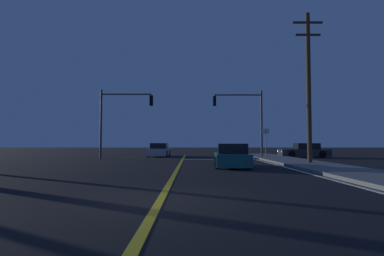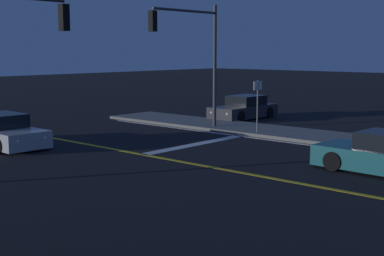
{
  "view_description": "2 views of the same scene",
  "coord_description": "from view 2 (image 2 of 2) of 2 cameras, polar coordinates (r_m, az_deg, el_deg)",
  "views": [
    {
      "loc": [
        0.77,
        -7.72,
        1.4
      ],
      "look_at": [
        0.76,
        17.78,
        2.58
      ],
      "focal_mm": 29.41,
      "sensor_mm": 36.0,
      "label": 1
    },
    {
      "loc": [
        -13.88,
        3.67,
        3.92
      ],
      "look_at": [
        1.32,
        17.11,
        1.01
      ],
      "focal_mm": 50.69,
      "sensor_mm": 36.0,
      "label": 2
    }
  ],
  "objects": [
    {
      "name": "traffic_signal_near_right",
      "position": [
        25.82,
        0.2,
        8.6
      ],
      "size": [
        4.5,
        0.28,
        6.13
      ],
      "rotation": [
        0.0,
        0.0,
        3.14
      ],
      "color": "#38383D",
      "rests_on": "ground"
    },
    {
      "name": "stop_bar",
      "position": [
        22.85,
        0.6,
        -1.69
      ],
      "size": [
        6.29,
        0.5,
        0.01
      ],
      "primitive_type": "cube",
      "color": "white",
      "rests_on": "ground"
    },
    {
      "name": "car_lead_oncoming_silver",
      "position": [
        23.58,
        -19.3,
        -0.43
      ],
      "size": [
        2.1,
        4.45,
        1.34
      ],
      "rotation": [
        0.0,
        0.0,
        3.11
      ],
      "color": "#B2B5BA",
      "rests_on": "ground"
    },
    {
      "name": "street_sign_corner",
      "position": [
        25.19,
        6.91,
        3.1
      ],
      "size": [
        0.56,
        0.07,
        2.57
      ],
      "color": "slate",
      "rests_on": "ground"
    },
    {
      "name": "lane_line_center",
      "position": [
        15.73,
        16.69,
        -6.59
      ],
      "size": [
        0.2,
        33.83,
        0.01
      ],
      "primitive_type": "cube",
      "color": "gold",
      "rests_on": "ground"
    },
    {
      "name": "car_far_approaching_charcoal",
      "position": [
        31.41,
        5.5,
        2.03
      ],
      "size": [
        4.59,
        1.87,
        1.34
      ],
      "rotation": [
        0.0,
        0.0,
        1.57
      ],
      "color": "#2D2D33",
      "rests_on": "ground"
    }
  ]
}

